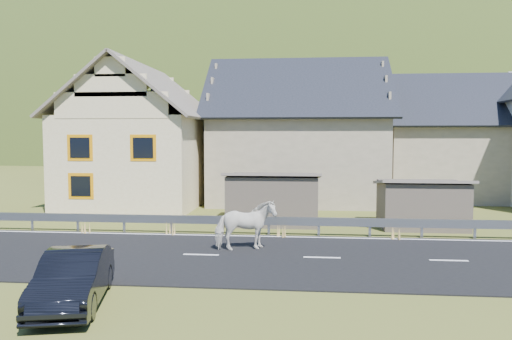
# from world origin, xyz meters

# --- Properties ---
(ground) EXTENTS (160.00, 160.00, 0.00)m
(ground) POSITION_xyz_m (0.00, 0.00, 0.00)
(ground) COLOR #41461A
(ground) RESTS_ON ground
(road) EXTENTS (60.00, 7.00, 0.04)m
(road) POSITION_xyz_m (0.00, 0.00, 0.02)
(road) COLOR black
(road) RESTS_ON ground
(lane_markings) EXTENTS (60.00, 6.60, 0.01)m
(lane_markings) POSITION_xyz_m (0.00, 0.00, 0.04)
(lane_markings) COLOR silver
(lane_markings) RESTS_ON road
(guardrail) EXTENTS (28.10, 0.09, 0.75)m
(guardrail) POSITION_xyz_m (-0.00, 3.68, 0.56)
(guardrail) COLOR #93969B
(guardrail) RESTS_ON ground
(shed_left) EXTENTS (4.30, 3.30, 2.40)m
(shed_left) POSITION_xyz_m (-2.00, 6.50, 1.10)
(shed_left) COLOR brown
(shed_left) RESTS_ON ground
(shed_right) EXTENTS (3.80, 2.90, 2.20)m
(shed_right) POSITION_xyz_m (4.50, 6.00, 1.00)
(shed_right) COLOR brown
(shed_right) RESTS_ON ground
(house_cream) EXTENTS (7.80, 9.80, 8.30)m
(house_cream) POSITION_xyz_m (-10.00, 12.00, 4.36)
(house_cream) COLOR beige
(house_cream) RESTS_ON ground
(house_stone_a) EXTENTS (10.80, 9.80, 8.90)m
(house_stone_a) POSITION_xyz_m (-1.00, 15.00, 4.63)
(house_stone_a) COLOR tan
(house_stone_a) RESTS_ON ground
(house_stone_b) EXTENTS (9.80, 8.80, 8.10)m
(house_stone_b) POSITION_xyz_m (9.00, 17.00, 4.24)
(house_stone_b) COLOR tan
(house_stone_b) RESTS_ON ground
(mountain) EXTENTS (440.00, 280.00, 260.00)m
(mountain) POSITION_xyz_m (5.00, 180.00, -20.00)
(mountain) COLOR #253F12
(mountain) RESTS_ON ground
(conifer_patch) EXTENTS (76.00, 50.00, 28.00)m
(conifer_patch) POSITION_xyz_m (-55.00, 110.00, 6.00)
(conifer_patch) COLOR black
(conifer_patch) RESTS_ON ground
(horse) EXTENTS (1.53, 2.24, 1.73)m
(horse) POSITION_xyz_m (-2.61, 0.83, 0.91)
(horse) COLOR silver
(horse) RESTS_ON road
(car) EXTENTS (2.22, 4.08, 1.28)m
(car) POSITION_xyz_m (-6.02, -5.00, 0.64)
(car) COLOR black
(car) RESTS_ON ground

